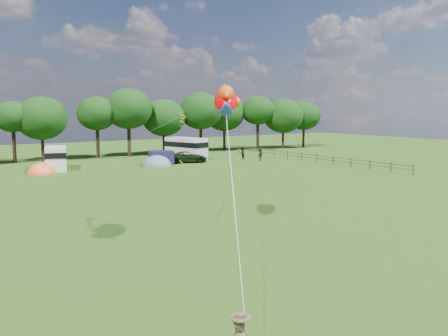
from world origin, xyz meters
TOP-DOWN VIEW (x-y plane):
  - ground_plane at (0.00, 0.00)m, footprint 180.00×180.00m
  - tree_line at (5.30, 54.99)m, footprint 102.98×10.98m
  - fence at (32.00, 34.50)m, footprint 0.12×33.12m
  - car_d at (17.40, 42.78)m, footprint 6.09×4.31m
  - campervan_c at (0.52, 44.75)m, footprint 3.88×6.07m
  - campervan_d at (19.47, 46.68)m, footprint 4.21×6.80m
  - tent_orange at (-1.92, 42.01)m, footprint 3.16×3.46m
  - tent_greyblue at (12.14, 41.26)m, footprint 3.71×4.06m
  - awning_navy at (13.57, 42.89)m, footprint 3.26×2.85m
  - fish_kite at (0.66, 8.81)m, footprint 3.15×4.04m
  - streamer_kite_c at (-0.91, 11.30)m, footprint 2.98×4.90m
  - walker_a at (26.30, 42.40)m, footprint 0.98×0.79m
  - walker_b at (27.01, 39.13)m, footprint 1.27×0.90m

SIDE VIEW (x-z plane):
  - ground_plane at x=0.00m, z-range 0.00..0.00m
  - tent_greyblue at x=12.14m, z-range -1.36..1.40m
  - tent_orange at x=-1.92m, z-range -1.22..1.26m
  - fence at x=32.00m, z-range 0.10..1.30m
  - car_d at x=17.40m, z-range 0.00..1.52m
  - walker_a at x=26.30m, z-range 0.00..1.75m
  - walker_b at x=27.01m, z-range 0.00..1.78m
  - awning_navy at x=13.57m, z-range 0.00..1.79m
  - campervan_c at x=0.52m, z-range 0.10..2.86m
  - campervan_d at x=19.47m, z-range 0.12..3.21m
  - streamer_kite_c at x=-0.91m, z-range 4.83..7.61m
  - tree_line at x=5.30m, z-range 1.21..11.48m
  - fish_kite at x=0.66m, z-range 6.75..8.96m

